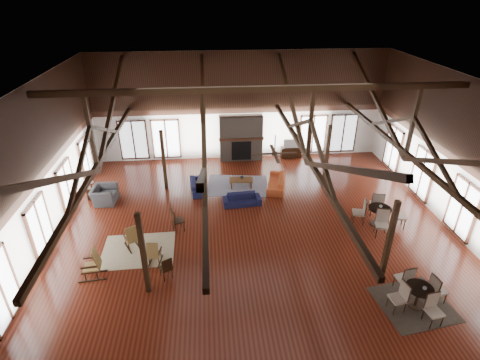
{
  "coord_description": "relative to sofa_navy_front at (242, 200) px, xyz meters",
  "views": [
    {
      "loc": [
        -1.8,
        -13.01,
        9.08
      ],
      "look_at": [
        -0.56,
        1.0,
        1.63
      ],
      "focal_mm": 28.0,
      "sensor_mm": 36.0,
      "label": 1
    }
  ],
  "objects": [
    {
      "name": "floor",
      "position": [
        0.4,
        -1.67,
        -0.25
      ],
      "size": [
        16.0,
        16.0,
        0.0
      ],
      "primitive_type": "plane",
      "color": "#582212",
      "rests_on": "ground"
    },
    {
      "name": "ceiling",
      "position": [
        0.4,
        -1.67,
        5.75
      ],
      "size": [
        16.0,
        14.0,
        0.02
      ],
      "primitive_type": "cube",
      "color": "black",
      "rests_on": "wall_back"
    },
    {
      "name": "wall_back",
      "position": [
        0.4,
        5.33,
        2.75
      ],
      "size": [
        16.0,
        0.02,
        6.0
      ],
      "primitive_type": "cube",
      "color": "white",
      "rests_on": "floor"
    },
    {
      "name": "wall_front",
      "position": [
        0.4,
        -8.67,
        2.75
      ],
      "size": [
        16.0,
        0.02,
        6.0
      ],
      "primitive_type": "cube",
      "color": "white",
      "rests_on": "floor"
    },
    {
      "name": "wall_left",
      "position": [
        -7.6,
        -1.67,
        2.75
      ],
      "size": [
        0.02,
        14.0,
        6.0
      ],
      "primitive_type": "cube",
      "color": "white",
      "rests_on": "floor"
    },
    {
      "name": "wall_right",
      "position": [
        8.4,
        -1.67,
        2.75
      ],
      "size": [
        0.02,
        14.0,
        6.0
      ],
      "primitive_type": "cube",
      "color": "white",
      "rests_on": "floor"
    },
    {
      "name": "roof_truss",
      "position": [
        0.4,
        -1.67,
        3.78
      ],
      "size": [
        15.6,
        14.07,
        3.14
      ],
      "color": "black",
      "rests_on": "wall_back"
    },
    {
      "name": "post_grid",
      "position": [
        0.4,
        -1.67,
        1.27
      ],
      "size": [
        8.16,
        7.16,
        3.05
      ],
      "color": "black",
      "rests_on": "floor"
    },
    {
      "name": "fireplace",
      "position": [
        0.4,
        5.0,
        1.04
      ],
      "size": [
        2.5,
        0.69,
        2.6
      ],
      "color": "#675B4E",
      "rests_on": "floor"
    },
    {
      "name": "ceiling_fan",
      "position": [
        0.9,
        -2.67,
        3.48
      ],
      "size": [
        1.6,
        1.6,
        0.75
      ],
      "color": "black",
      "rests_on": "roof_truss"
    },
    {
      "name": "sofa_navy_front",
      "position": [
        0.0,
        0.0,
        0.0
      ],
      "size": [
        1.78,
        0.81,
        0.5
      ],
      "primitive_type": "imported",
      "rotation": [
        0.0,
        0.0,
        0.08
      ],
      "color": "#131436",
      "rests_on": "floor"
    },
    {
      "name": "sofa_navy_left",
      "position": [
        -2.02,
        1.52,
        0.0
      ],
      "size": [
        1.83,
        0.88,
        0.51
      ],
      "primitive_type": "imported",
      "rotation": [
        0.0,
        0.0,
        1.68
      ],
      "color": "#15183A",
      "rests_on": "floor"
    },
    {
      "name": "sofa_orange",
      "position": [
        1.85,
        1.45,
        0.05
      ],
      "size": [
        2.21,
        1.29,
        0.61
      ],
      "primitive_type": "imported",
      "rotation": [
        0.0,
        0.0,
        -1.82
      ],
      "color": "#B34A22",
      "rests_on": "floor"
    },
    {
      "name": "coffee_table",
      "position": [
        0.1,
        1.63,
        0.14
      ],
      "size": [
        1.2,
        0.68,
        0.44
      ],
      "rotation": [
        0.0,
        0.0,
        -0.08
      ],
      "color": "brown",
      "rests_on": "floor"
    },
    {
      "name": "vase",
      "position": [
        0.15,
        1.71,
        0.29
      ],
      "size": [
        0.19,
        0.19,
        0.19
      ],
      "primitive_type": "imported",
      "rotation": [
        0.0,
        0.0,
        -0.04
      ],
      "color": "#B2B2B2",
      "rests_on": "coffee_table"
    },
    {
      "name": "armchair",
      "position": [
        -6.32,
        0.78,
        0.13
      ],
      "size": [
        1.22,
        1.08,
        0.76
      ],
      "primitive_type": "imported",
      "rotation": [
        0.0,
        0.0,
        1.52
      ],
      "color": "#2F2E31",
      "rests_on": "floor"
    },
    {
      "name": "side_table_lamp",
      "position": [
        -6.98,
        1.19,
        0.16
      ],
      "size": [
        0.43,
        0.43,
        1.1
      ],
      "color": "black",
      "rests_on": "floor"
    },
    {
      "name": "rocking_chair_a",
      "position": [
        -4.47,
        -2.84,
        0.23
      ],
      "size": [
        0.75,
        0.9,
        1.02
      ],
      "rotation": [
        0.0,
        0.0,
        0.5
      ],
      "color": "olive",
      "rests_on": "floor"
    },
    {
      "name": "rocking_chair_b",
      "position": [
        -3.54,
        -3.82,
        0.2
      ],
      "size": [
        0.51,
        0.8,
        0.97
      ],
      "rotation": [
        0.0,
        0.0,
        -0.15
      ],
      "color": "olive",
      "rests_on": "floor"
    },
    {
      "name": "rocking_chair_c",
      "position": [
        -5.5,
        -4.32,
        0.3
      ],
      "size": [
        0.95,
        0.57,
        1.17
      ],
      "rotation": [
        0.0,
        0.0,
        1.67
      ],
      "color": "olive",
      "rests_on": "floor"
    },
    {
      "name": "side_chair_a",
      "position": [
        -2.89,
        -1.84,
        0.36
      ],
      "size": [
        0.58,
        0.58,
        1.05
      ],
      "rotation": [
        0.0,
        0.0,
        -1.2
      ],
      "color": "black",
      "rests_on": "floor"
    },
    {
      "name": "side_chair_b",
      "position": [
        -3.02,
        -4.65,
        0.26
      ],
      "size": [
        0.51,
        0.51,
        0.88
      ],
      "rotation": [
        0.0,
        0.0,
        0.51
      ],
      "color": "black",
      "rests_on": "floor"
    },
    {
      "name": "cafe_table_near",
      "position": [
        4.92,
        -6.55,
        0.25
      ],
      "size": [
        1.98,
        1.98,
        1.01
      ],
      "rotation": [
        0.0,
        0.0,
        0.16
      ],
      "color": "black",
      "rests_on": "floor"
    },
    {
      "name": "cafe_table_far",
      "position": [
        5.55,
        -2.12,
        0.31
      ],
      "size": [
        2.21,
        2.21,
        1.13
      ],
      "rotation": [
        0.0,
        0.0,
        -0.26
      ],
      "color": "black",
      "rests_on": "floor"
    },
    {
      "name": "cup_near",
      "position": [
        5.01,
        -6.64,
        0.53
      ],
      "size": [
        0.14,
        0.14,
        0.09
      ],
      "primitive_type": "imported",
      "rotation": [
        0.0,
        0.0,
        0.26
      ],
      "color": "#B2B2B2",
      "rests_on": "cafe_table_near"
    },
    {
      "name": "cup_far",
      "position": [
        5.59,
        -2.07,
        0.61
      ],
      "size": [
        0.16,
        0.16,
        0.1
      ],
      "primitive_type": "imported",
      "rotation": [
        0.0,
        0.0,
        0.27
      ],
      "color": "#B2B2B2",
      "rests_on": "cafe_table_far"
    },
    {
      "name": "tv_console",
      "position": [
        3.35,
        5.08,
        0.04
      ],
      "size": [
        1.18,
        0.44,
        0.59
      ],
      "primitive_type": "cube",
      "color": "black",
      "rests_on": "floor"
    },
    {
      "name": "television",
      "position": [
        3.34,
        5.08,
        0.6
      ],
      "size": [
        0.92,
        0.13,
        0.53
      ],
      "primitive_type": "imported",
      "rotation": [
        0.0,
        0.0,
        -0.01
      ],
      "color": "#B2B2B2",
      "rests_on": "tv_console"
    },
    {
      "name": "rug_tan",
      "position": [
        -4.26,
        -3.0,
        -0.25
      ],
      "size": [
        2.75,
        2.19,
        0.01
      ],
      "primitive_type": "cube",
      "rotation": [
        0.0,
        0.0,
        0.02
      ],
      "color": "tan",
      "rests_on": "floor"
    },
    {
      "name": "rug_navy",
      "position": [
        -0.09,
        1.81,
        -0.25
      ],
      "size": [
        3.27,
        2.64,
        0.01
      ],
      "primitive_type": "cube",
      "rotation": [
        0.0,
        0.0,
        -0.14
      ],
      "color": "#181845",
      "rests_on": "floor"
    },
    {
      "name": "rug_dark",
      "position": [
        4.89,
        -6.52,
        -0.25
      ],
      "size": [
        2.47,
        2.3,
        0.01
      ],
      "primitive_type": "cube",
      "rotation": [
        0.0,
        0.0,
        0.14
      ],
      "color": "black",
      "rests_on": "floor"
    }
  ]
}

